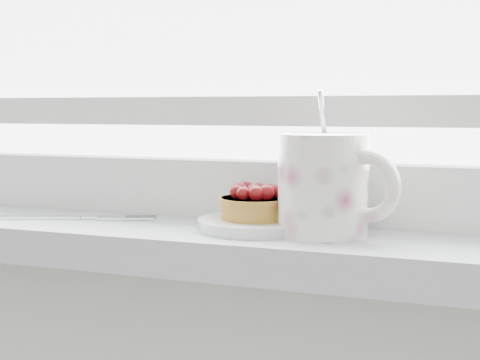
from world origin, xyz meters
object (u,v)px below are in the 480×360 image
at_px(raspberry_tart, 254,203).
at_px(floral_mug, 326,183).
at_px(saucer, 254,224).
at_px(fork, 66,217).

distance_m(raspberry_tart, floral_mug, 0.09).
distance_m(saucer, floral_mug, 0.10).
bearing_deg(raspberry_tart, saucer, -148.87).
xyz_separation_m(raspberry_tart, floral_mug, (0.08, -0.01, 0.03)).
xyz_separation_m(saucer, fork, (-0.24, -0.01, -0.00)).
distance_m(saucer, fork, 0.24).
height_order(saucer, floral_mug, floral_mug).
bearing_deg(floral_mug, raspberry_tart, 175.47).
distance_m(raspberry_tart, fork, 0.24).
bearing_deg(saucer, floral_mug, -4.50).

